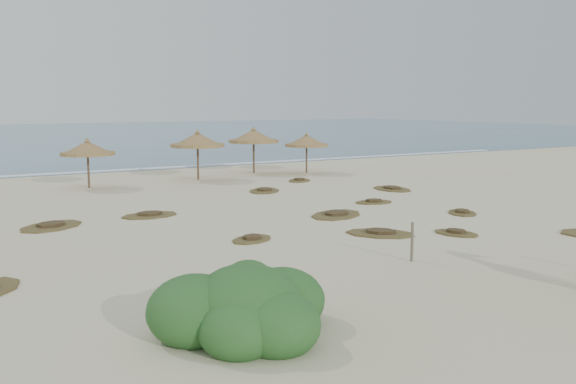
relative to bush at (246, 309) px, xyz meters
name	(u,v)px	position (x,y,z in m)	size (l,w,h in m)	color
ground	(342,253)	(5.44, 4.48, -0.52)	(160.00, 160.00, 0.00)	beige
foam_line	(100,171)	(5.44, 30.48, -0.51)	(70.00, 0.60, 0.01)	white
palapa_2	(87,149)	(2.84, 22.74, 1.46)	(3.24, 3.24, 2.55)	brown
palapa_3	(198,141)	(9.00, 23.10, 1.68)	(3.85, 3.85, 2.83)	brown
palapa_4	(254,137)	(13.32, 24.54, 1.71)	(3.78, 3.78, 2.87)	brown
palapa_5	(307,141)	(16.11, 22.87, 1.44)	(3.37, 3.37, 2.52)	brown
fence_post_near	(412,242)	(6.50, 2.70, 0.02)	(0.08, 0.08, 1.08)	#625A49
bush	(246,309)	(0.00, 0.00, 0.00)	(3.52, 3.10, 1.58)	#2E5F29
scrub_1	(51,226)	(-0.95, 12.86, -0.47)	(2.96, 2.76, 0.16)	brown
scrub_2	(252,239)	(4.02, 7.34, -0.47)	(1.85, 1.60, 0.16)	brown
scrub_3	(336,214)	(8.89, 9.59, -0.47)	(3.04, 2.68, 0.16)	brown
scrub_4	(462,212)	(13.35, 7.40, -0.47)	(1.80, 1.94, 0.16)	brown
scrub_5	(392,189)	(15.60, 14.22, -0.47)	(1.84, 2.57, 0.16)	brown
scrub_7	(264,190)	(9.83, 16.95, -0.47)	(2.48, 2.60, 0.16)	brown
scrub_9	(380,233)	(8.07, 5.95, -0.47)	(2.62, 2.70, 0.16)	brown
scrub_10	(299,180)	(13.51, 19.59, -0.47)	(2.08, 2.07, 0.16)	brown
scrub_11	(212,291)	(0.59, 2.81, -0.47)	(2.12, 2.45, 0.16)	brown
scrub_12	(456,233)	(10.23, 4.68, -0.47)	(1.32, 1.73, 0.16)	brown
scrub_13	(150,215)	(2.73, 13.20, -0.47)	(2.33, 1.64, 0.16)	brown
scrub_14	(374,202)	(12.11, 11.33, -0.47)	(1.85, 1.35, 0.16)	brown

